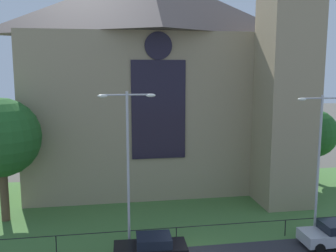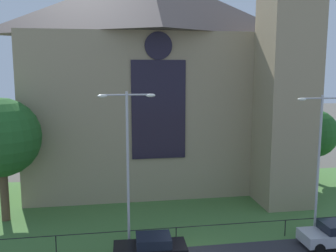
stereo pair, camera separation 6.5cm
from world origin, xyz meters
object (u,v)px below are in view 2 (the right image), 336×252
(streetlamp_far, at_px, (319,149))
(parked_car_black, at_px, (151,248))
(tree_right_far, at_px, (314,134))
(parked_car_silver, at_px, (335,234))
(church_building, at_px, (159,76))
(streetlamp_near, at_px, (128,153))
(tree_left_near, at_px, (1,138))

(streetlamp_far, distance_m, parked_car_black, 12.47)
(tree_right_far, bearing_deg, parked_car_silver, -113.95)
(church_building, height_order, streetlamp_near, church_building)
(tree_left_near, xyz_separation_m, streetlamp_far, (21.06, -5.89, -0.31))
(church_building, distance_m, tree_right_far, 15.87)
(tree_right_far, bearing_deg, parked_car_black, -143.55)
(tree_left_near, xyz_separation_m, parked_car_black, (9.82, -7.62, -5.42))
(streetlamp_far, height_order, parked_car_black, streetlamp_far)
(streetlamp_far, xyz_separation_m, parked_car_black, (-11.24, -1.72, -5.11))
(tree_left_near, bearing_deg, church_building, 31.42)
(church_building, height_order, tree_right_far, church_building)
(streetlamp_near, relative_size, streetlamp_far, 1.04)
(church_building, relative_size, tree_right_far, 3.65)
(church_building, relative_size, streetlamp_near, 2.67)
(church_building, bearing_deg, streetlamp_near, -105.55)
(tree_left_near, height_order, streetlamp_near, streetlamp_near)
(church_building, bearing_deg, parked_car_silver, -59.16)
(tree_right_far, relative_size, parked_car_black, 1.67)
(streetlamp_near, height_order, streetlamp_far, streetlamp_near)
(parked_car_silver, bearing_deg, streetlamp_near, -6.94)
(church_building, distance_m, parked_car_silver, 20.05)
(tree_right_far, relative_size, streetlamp_near, 0.73)
(streetlamp_near, bearing_deg, tree_left_near, 145.78)
(parked_car_black, bearing_deg, streetlamp_near, -53.69)
(tree_right_far, height_order, parked_car_silver, tree_right_far)
(church_building, xyz_separation_m, parked_car_black, (-2.59, -15.21, -9.53))
(streetlamp_near, bearing_deg, parked_car_black, -56.15)
(church_building, relative_size, parked_car_silver, 6.17)
(tree_left_near, bearing_deg, parked_car_black, -37.80)
(church_building, distance_m, streetlamp_near, 14.62)
(tree_right_far, xyz_separation_m, tree_left_near, (-27.11, -5.15, 1.37))
(church_building, distance_m, tree_left_near, 15.12)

